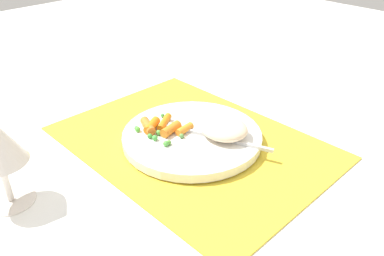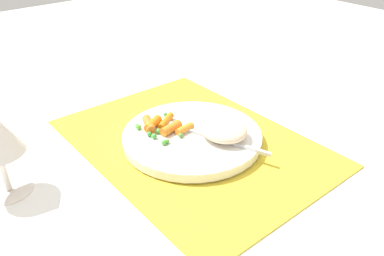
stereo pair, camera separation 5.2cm
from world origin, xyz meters
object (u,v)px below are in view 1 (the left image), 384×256
Objects in this scene: rice_mound at (223,128)px; fork at (206,135)px; carrot_portion at (162,126)px; plate at (192,137)px.

rice_mound reaches higher than fork.
carrot_portion reaches higher than fork.
carrot_portion is (0.09, 0.07, -0.01)m from rice_mound.
rice_mound is 1.04× the size of carrot_portion.
fork is (0.02, 0.02, -0.01)m from rice_mound.
plate is at bearing 20.64° from fork.
rice_mound is 0.11m from carrot_portion.
carrot_portion reaches higher than plate.
rice_mound reaches higher than plate.
fork is (-0.07, -0.04, -0.00)m from carrot_portion.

